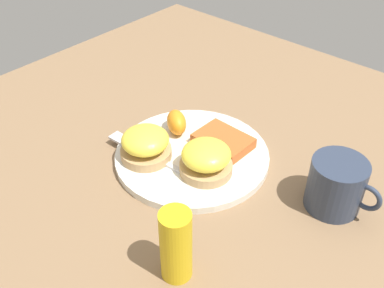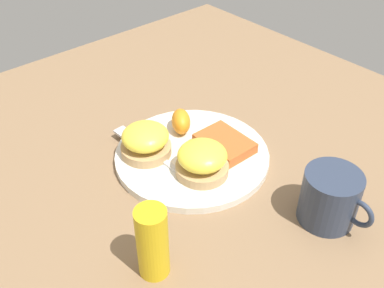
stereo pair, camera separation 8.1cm
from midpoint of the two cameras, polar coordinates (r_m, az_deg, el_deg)
The scene contains 9 objects.
ground_plane at distance 0.83m, azimuth -2.79°, elevation -1.96°, with size 1.10×1.10×0.00m, color #846647.
plate at distance 0.83m, azimuth -2.80°, elevation -1.59°, with size 0.28×0.28×0.01m, color silver.
sandwich_benedict_left at distance 0.80m, azimuth -8.80°, elevation -0.15°, with size 0.09×0.09×0.06m.
sandwich_benedict_right at distance 0.76m, azimuth -1.22°, elevation -2.04°, with size 0.09×0.09×0.06m.
hashbrown_patty at distance 0.83m, azimuth 1.21°, elevation 0.28°, with size 0.10×0.07×0.02m, color #BA5A27.
orange_wedge at distance 0.86m, azimuth -4.66°, elevation 2.66°, with size 0.06×0.04×0.04m, color orange.
fork at distance 0.82m, azimuth -8.11°, elevation -1.50°, with size 0.23×0.03×0.00m.
cup at distance 0.74m, azimuth 14.92°, elevation -5.20°, with size 0.12×0.09×0.09m.
condiment_bottle at distance 0.61m, azimuth -5.93°, elevation -12.87°, with size 0.04×0.04×0.12m, color gold.
Camera 1 is at (0.42, -0.48, 0.53)m, focal length 42.00 mm.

